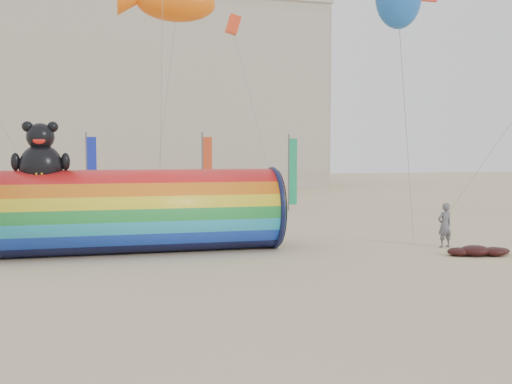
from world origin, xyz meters
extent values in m
plane|color=#CCB58C|center=(0.00, 0.00, 0.00)|extent=(160.00, 160.00, 0.00)
cube|color=#B7AD99|center=(-12.00, 46.00, 10.00)|extent=(60.00, 15.00, 20.00)
cube|color=#28303D|center=(-12.00, 38.44, 10.50)|extent=(59.50, 0.12, 17.00)
cube|color=#B2ADA0|center=(-12.00, 46.00, 20.30)|extent=(60.40, 15.40, 0.60)
cylinder|color=red|center=(-4.05, 2.58, 1.64)|extent=(11.27, 3.29, 3.29)
torus|color=#0F1438|center=(1.47, 2.58, 1.64)|extent=(0.23, 3.45, 3.45)
cylinder|color=black|center=(1.60, 2.58, 1.64)|extent=(0.06, 3.25, 3.25)
ellipsoid|color=black|center=(-7.62, 2.58, 3.43)|extent=(1.61, 1.44, 1.69)
ellipsoid|color=yellow|center=(-7.62, 2.06, 3.33)|extent=(0.83, 0.36, 0.72)
sphere|color=black|center=(-7.62, 2.58, 4.56)|extent=(1.03, 1.03, 1.03)
sphere|color=black|center=(-8.07, 2.58, 4.93)|extent=(0.41, 0.41, 0.41)
sphere|color=black|center=(-7.17, 2.58, 4.93)|extent=(0.41, 0.41, 0.41)
ellipsoid|color=red|center=(-7.62, 2.16, 4.42)|extent=(0.45, 0.17, 0.29)
ellipsoid|color=black|center=(-8.51, 2.49, 3.62)|extent=(0.34, 0.34, 0.68)
ellipsoid|color=black|center=(-6.73, 2.49, 3.62)|extent=(0.34, 0.34, 0.68)
imported|color=#5B5B63|center=(8.43, 0.72, 0.93)|extent=(0.75, 0.55, 1.87)
ellipsoid|color=#3F0E0B|center=(8.48, -1.31, 0.20)|extent=(1.17, 0.99, 0.41)
ellipsoid|color=#3F0E0B|center=(9.18, -1.51, 0.17)|extent=(0.99, 0.84, 0.34)
ellipsoid|color=#3F0E0B|center=(7.88, -1.16, 0.16)|extent=(0.91, 0.77, 0.32)
ellipsoid|color=#3F0E0B|center=(8.78, -0.91, 0.14)|extent=(0.78, 0.66, 0.27)
ellipsoid|color=#3F0E0B|center=(9.68, -1.21, 0.13)|extent=(0.73, 0.62, 0.25)
cylinder|color=#59595E|center=(-6.59, 15.56, 2.60)|extent=(0.10, 0.10, 5.20)
cube|color=#1724AE|center=(-6.28, 15.56, 2.65)|extent=(0.56, 0.06, 4.50)
cylinder|color=#59595E|center=(0.27, 14.27, 2.60)|extent=(0.10, 0.10, 5.20)
cube|color=#CE411D|center=(0.58, 14.27, 2.65)|extent=(0.56, 0.06, 4.50)
cylinder|color=#59595E|center=(6.53, 16.71, 2.60)|extent=(0.10, 0.10, 5.20)
cube|color=#17985F|center=(6.84, 16.71, 2.65)|extent=(0.56, 0.06, 4.50)
ellipsoid|color=orange|center=(-1.89, 8.11, 11.25)|extent=(3.88, 1.82, 1.82)
cube|color=#FB431B|center=(1.76, 12.11, 11.24)|extent=(0.63, 0.63, 1.01)
camera|label=1|loc=(-4.88, -20.32, 3.97)|focal=40.00mm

